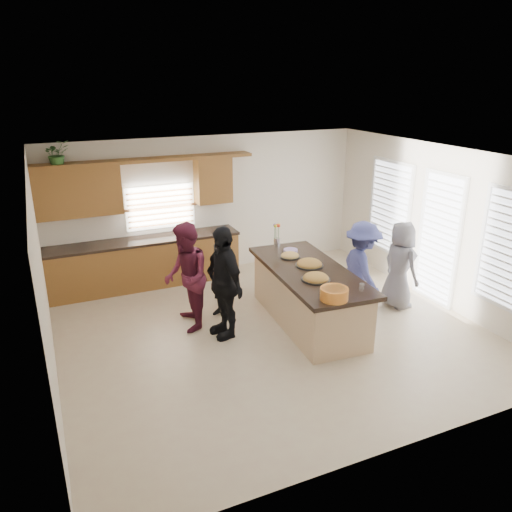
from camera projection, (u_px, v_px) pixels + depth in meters
name	position (u px, v px, depth m)	size (l,w,h in m)	color
floor	(271.00, 331.00, 8.07)	(6.50, 6.50, 0.00)	beige
room_shell	(272.00, 218.00, 7.42)	(6.52, 6.02, 2.81)	silver
back_cabinetry	(141.00, 241.00, 9.55)	(4.08, 0.66, 2.46)	olive
right_wall_glazing	(441.00, 231.00, 8.72)	(0.06, 4.00, 2.25)	white
island	(308.00, 297.00, 8.24)	(1.34, 2.77, 0.95)	tan
platter_front	(316.00, 278.00, 7.62)	(0.44, 0.44, 0.18)	black
platter_mid	(309.00, 264.00, 8.19)	(0.46, 0.46, 0.19)	black
platter_back	(290.00, 256.00, 8.57)	(0.35, 0.35, 0.14)	black
salad_bowl	(334.00, 293.00, 6.94)	(0.39, 0.39, 0.17)	orange
clear_cup	(362.00, 287.00, 7.25)	(0.07, 0.07, 0.11)	white
plate_stack	(291.00, 251.00, 8.85)	(0.25, 0.25, 0.05)	#A485C2
flower_vase	(277.00, 234.00, 9.07)	(0.14, 0.14, 0.42)	silver
potted_plant	(57.00, 154.00, 8.55)	(0.42, 0.36, 0.46)	#326829
woman_left_back	(222.00, 273.00, 8.30)	(0.58, 0.38, 1.60)	black
woman_left_mid	(186.00, 277.00, 7.91)	(0.86, 0.67, 1.77)	maroon
woman_left_front	(224.00, 282.00, 7.68)	(1.05, 0.44, 1.79)	black
woman_right_back	(362.00, 270.00, 8.34)	(1.08, 0.62, 1.67)	#3E4488
woman_right_front	(400.00, 265.00, 8.71)	(0.76, 0.50, 1.56)	slate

